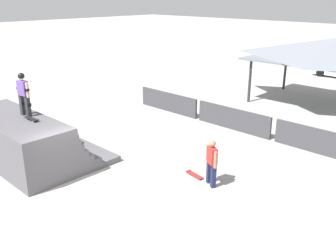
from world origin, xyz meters
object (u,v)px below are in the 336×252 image
skateboard_on_deck (32,119)px  skateboard_on_ground (194,174)px  bystander_walking (212,161)px  skater_on_deck (23,91)px

skateboard_on_deck → skateboard_on_ground: size_ratio=1.00×
skateboard_on_deck → bystander_walking: 6.68m
skateboard_on_ground → bystander_walking: bearing=-178.4°
bystander_walking → skateboard_on_deck: bearing=59.5°
skateboard_on_deck → skateboard_on_ground: (4.82, 3.51, -1.84)m
skater_on_deck → bystander_walking: 7.39m
bystander_walking → skater_on_deck: bearing=55.7°
bystander_walking → skateboard_on_ground: bearing=21.3°
skater_on_deck → skateboard_on_ground: 7.02m
skater_on_deck → skateboard_on_ground: (5.52, 3.37, -2.72)m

